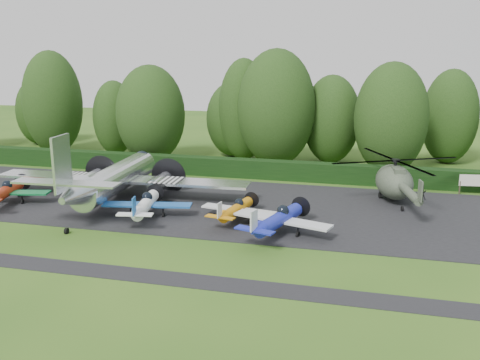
% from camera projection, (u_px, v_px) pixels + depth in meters
% --- Properties ---
extents(ground, '(160.00, 160.00, 0.00)m').
position_uv_depth(ground, '(144.00, 240.00, 39.59)').
color(ground, '#275016').
rests_on(ground, ground).
extents(apron, '(70.00, 18.00, 0.01)m').
position_uv_depth(apron, '(189.00, 203.00, 49.00)').
color(apron, black).
rests_on(apron, ground).
extents(taxiway_verge, '(70.00, 2.00, 0.00)m').
position_uv_depth(taxiway_verge, '(105.00, 272.00, 33.94)').
color(taxiway_verge, black).
rests_on(taxiway_verge, ground).
extents(hedgerow, '(90.00, 1.60, 2.00)m').
position_uv_depth(hedgerow, '(222.00, 176.00, 59.35)').
color(hedgerow, black).
rests_on(hedgerow, ground).
extents(transport_plane, '(24.49, 18.78, 7.85)m').
position_uv_depth(transport_plane, '(114.00, 179.00, 48.90)').
color(transport_plane, silver).
rests_on(transport_plane, ground).
extents(light_plane_red, '(7.62, 8.01, 2.93)m').
position_uv_depth(light_plane_red, '(5.00, 192.00, 48.05)').
color(light_plane_red, '#9A260E').
rests_on(light_plane_red, ground).
extents(light_plane_white, '(7.46, 7.84, 2.87)m').
position_uv_depth(light_plane_white, '(146.00, 204.00, 44.34)').
color(light_plane_white, white).
rests_on(light_plane_white, ground).
extents(light_plane_orange, '(6.34, 6.67, 2.44)m').
position_uv_depth(light_plane_orange, '(236.00, 209.00, 43.63)').
color(light_plane_orange, orange).
rests_on(light_plane_orange, ground).
extents(light_plane_blue, '(7.84, 8.25, 3.01)m').
position_uv_depth(light_plane_blue, '(279.00, 219.00, 40.29)').
color(light_plane_blue, '#1C26AA').
rests_on(light_plane_blue, ground).
extents(helicopter, '(12.33, 14.44, 3.97)m').
position_uv_depth(helicopter, '(394.00, 179.00, 48.96)').
color(helicopter, '#394434').
rests_on(helicopter, ground).
extents(sign_board, '(3.57, 0.13, 2.01)m').
position_uv_depth(sign_board, '(478.00, 182.00, 51.20)').
color(sign_board, '#3F3326').
rests_on(sign_board, ground).
extents(tree_0, '(6.66, 6.66, 11.45)m').
position_uv_depth(tree_0, '(450.00, 117.00, 64.53)').
color(tree_0, black).
rests_on(tree_0, ground).
extents(tree_1, '(9.18, 9.18, 13.82)m').
position_uv_depth(tree_1, '(276.00, 108.00, 62.97)').
color(tree_1, black).
rests_on(tree_1, ground).
extents(tree_2, '(5.56, 5.56, 9.75)m').
position_uv_depth(tree_2, '(114.00, 118.00, 70.19)').
color(tree_2, black).
rests_on(tree_2, ground).
extents(tree_3, '(6.24, 6.24, 9.50)m').
position_uv_depth(tree_3, '(38.00, 112.00, 77.84)').
color(tree_3, black).
rests_on(tree_3, ground).
extents(tree_4, '(8.08, 8.08, 12.44)m').
position_uv_depth(tree_4, '(391.00, 119.00, 58.97)').
color(tree_4, black).
rests_on(tree_4, ground).
extents(tree_5, '(8.43, 8.43, 11.90)m').
position_uv_depth(tree_5, '(151.00, 114.00, 65.34)').
color(tree_5, black).
rests_on(tree_5, ground).
extents(tree_6, '(6.88, 6.88, 10.75)m').
position_uv_depth(tree_6, '(331.00, 119.00, 64.78)').
color(tree_6, black).
rests_on(tree_6, ground).
extents(tree_8, '(7.69, 7.69, 13.56)m').
position_uv_depth(tree_8, '(52.00, 103.00, 70.27)').
color(tree_8, black).
rests_on(tree_8, ground).
extents(tree_9, '(7.30, 7.30, 9.76)m').
position_uv_depth(tree_9, '(235.00, 119.00, 68.93)').
color(tree_9, black).
rests_on(tree_9, ground).
extents(tree_11, '(6.27, 6.27, 12.66)m').
position_uv_depth(tree_11, '(244.00, 110.00, 66.30)').
color(tree_11, black).
rests_on(tree_11, ground).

